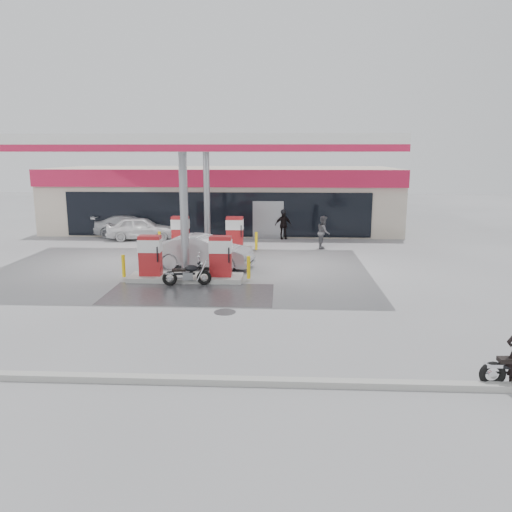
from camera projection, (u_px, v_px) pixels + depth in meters
The scene contains 15 objects.
ground at pixel (176, 294), 17.89m from camera, with size 90.00×90.00×0.00m, color gray.
wet_patch at pixel (189, 294), 17.86m from camera, with size 6.00×3.00×0.00m, color #4C4C4F.
drain_cover at pixel (225, 312), 15.83m from camera, with size 0.70×0.70×0.01m, color #38383A.
kerb at pixel (110, 378), 11.03m from camera, with size 28.00×0.25×0.15m, color gray.
store_building at pixel (225, 198), 33.06m from camera, with size 22.00×8.22×4.00m.
canopy at pixel (196, 146), 21.70m from camera, with size 16.00×10.02×5.51m.
pump_island_near at pixel (186, 262), 19.70m from camera, with size 5.14×1.30×1.78m.
pump_island_far at pixel (208, 237), 25.56m from camera, with size 5.14×1.30×1.78m.
parked_motorcycle at pixel (188, 274), 18.97m from camera, with size 1.87×0.71×0.96m.
sedan_white at pixel (141, 228), 28.92m from camera, with size 1.58×3.94×1.34m, color white.
attendant at pixel (324, 232), 26.22m from camera, with size 0.84×0.65×1.72m, color #525257.
hatchback_silver at pixel (204, 252), 21.83m from camera, with size 1.51×4.34×1.43m, color #A3A5AB.
parked_car_left at pixel (132, 226), 29.74m from camera, with size 1.83×4.51×1.31m, color #ABAEB4.
parked_car_right at pixel (313, 223), 31.16m from camera, with size 2.11×4.57×1.27m, color #161546.
biker_walking at pixel (283, 225), 29.07m from camera, with size 0.97×0.40×1.65m, color black.
Camera 1 is at (3.75, -17.07, 4.97)m, focal length 35.00 mm.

